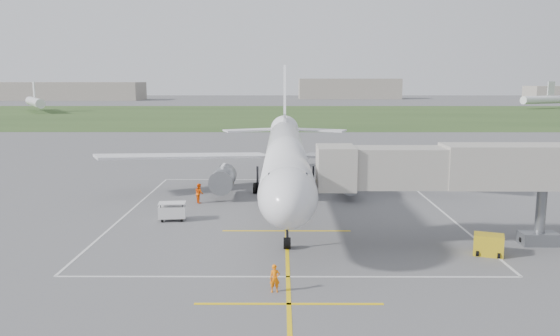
{
  "coord_description": "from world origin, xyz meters",
  "views": [
    {
      "loc": [
        -0.38,
        -51.18,
        11.7
      ],
      "look_at": [
        -0.53,
        -4.0,
        4.0
      ],
      "focal_mm": 35.0,
      "sensor_mm": 36.0,
      "label": 1
    }
  ],
  "objects_px": {
    "gpu_unit": "(488,245)",
    "jet_bridge": "(511,179)",
    "airliner": "(286,156)",
    "baggage_cart": "(172,211)",
    "ramp_worker_wing": "(199,193)",
    "ramp_worker_nose": "(275,278)"
  },
  "relations": [
    {
      "from": "gpu_unit",
      "to": "jet_bridge",
      "type": "bearing_deg",
      "value": 67.14
    },
    {
      "from": "airliner",
      "to": "gpu_unit",
      "type": "bearing_deg",
      "value": -50.86
    },
    {
      "from": "baggage_cart",
      "to": "ramp_worker_wing",
      "type": "relative_size",
      "value": 1.24
    },
    {
      "from": "jet_bridge",
      "to": "ramp_worker_nose",
      "type": "distance_m",
      "value": 19.12
    },
    {
      "from": "jet_bridge",
      "to": "gpu_unit",
      "type": "relative_size",
      "value": 10.54
    },
    {
      "from": "airliner",
      "to": "ramp_worker_wing",
      "type": "distance_m",
      "value": 9.01
    },
    {
      "from": "baggage_cart",
      "to": "airliner",
      "type": "bearing_deg",
      "value": 32.65
    },
    {
      "from": "baggage_cart",
      "to": "ramp_worker_nose",
      "type": "height_order",
      "value": "ramp_worker_nose"
    },
    {
      "from": "jet_bridge",
      "to": "gpu_unit",
      "type": "height_order",
      "value": "jet_bridge"
    },
    {
      "from": "airliner",
      "to": "jet_bridge",
      "type": "xyz_separation_m",
      "value": [
        15.72,
        -14.25,
        0.35
      ]
    },
    {
      "from": "gpu_unit",
      "to": "ramp_worker_wing",
      "type": "distance_m",
      "value": 26.82
    },
    {
      "from": "gpu_unit",
      "to": "ramp_worker_wing",
      "type": "bearing_deg",
      "value": 164.53
    },
    {
      "from": "jet_bridge",
      "to": "ramp_worker_nose",
      "type": "relative_size",
      "value": 14.81
    },
    {
      "from": "jet_bridge",
      "to": "baggage_cart",
      "type": "xyz_separation_m",
      "value": [
        -25.25,
        6.65,
        -3.95
      ]
    },
    {
      "from": "airliner",
      "to": "gpu_unit",
      "type": "relative_size",
      "value": 21.06
    },
    {
      "from": "airliner",
      "to": "ramp_worker_nose",
      "type": "bearing_deg",
      "value": -91.88
    },
    {
      "from": "airliner",
      "to": "gpu_unit",
      "type": "height_order",
      "value": "airliner"
    },
    {
      "from": "baggage_cart",
      "to": "gpu_unit",
      "type": "bearing_deg",
      "value": -27.27
    },
    {
      "from": "airliner",
      "to": "jet_bridge",
      "type": "distance_m",
      "value": 21.22
    },
    {
      "from": "jet_bridge",
      "to": "gpu_unit",
      "type": "distance_m",
      "value": 5.17
    },
    {
      "from": "gpu_unit",
      "to": "baggage_cart",
      "type": "xyz_separation_m",
      "value": [
        -23.05,
        9.01,
        0.08
      ]
    },
    {
      "from": "ramp_worker_nose",
      "to": "gpu_unit",
      "type": "bearing_deg",
      "value": 18.05
    }
  ]
}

